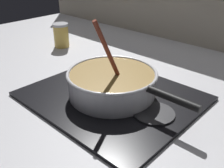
% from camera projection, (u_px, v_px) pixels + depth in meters
% --- Properties ---
extents(ground, '(2.40, 1.60, 0.04)m').
position_uv_depth(ground, '(86.00, 101.00, 0.92)').
color(ground, '#B7B7BC').
extents(hob_plate, '(0.56, 0.48, 0.01)m').
position_uv_depth(hob_plate, '(112.00, 96.00, 0.90)').
color(hob_plate, black).
rests_on(hob_plate, ground).
extents(burner_ring, '(0.17, 0.17, 0.01)m').
position_uv_depth(burner_ring, '(112.00, 94.00, 0.90)').
color(burner_ring, '#592D0C').
rests_on(burner_ring, hob_plate).
extents(spare_burner, '(0.13, 0.13, 0.01)m').
position_uv_depth(spare_burner, '(154.00, 113.00, 0.79)').
color(spare_burner, '#262628').
rests_on(spare_burner, hob_plate).
extents(cooking_pan, '(0.47, 0.31, 0.28)m').
position_uv_depth(cooking_pan, '(112.00, 83.00, 0.88)').
color(cooking_pan, silver).
rests_on(cooking_pan, hob_plate).
extents(condiment_jar, '(0.08, 0.08, 0.13)m').
position_uv_depth(condiment_jar, '(61.00, 35.00, 1.36)').
color(condiment_jar, gold).
rests_on(condiment_jar, ground).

